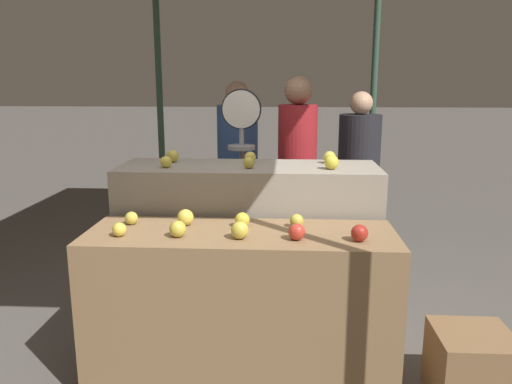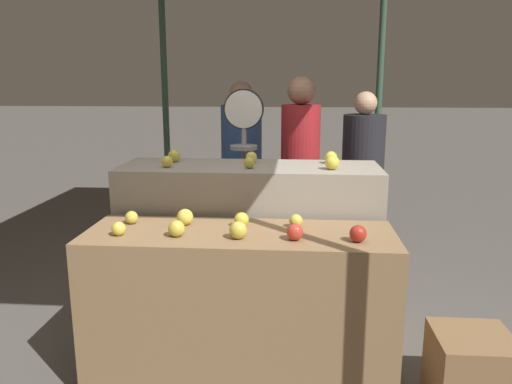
{
  "view_description": "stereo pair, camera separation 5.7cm",
  "coord_description": "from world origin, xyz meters",
  "views": [
    {
      "loc": [
        0.23,
        -2.5,
        1.63
      ],
      "look_at": [
        0.06,
        0.3,
        1.01
      ],
      "focal_mm": 35.0,
      "sensor_mm": 36.0,
      "label": 1
    },
    {
      "loc": [
        0.29,
        -2.49,
        1.63
      ],
      "look_at": [
        0.06,
        0.3,
        1.01
      ],
      "focal_mm": 35.0,
      "sensor_mm": 36.0,
      "label": 2
    }
  ],
  "objects": [
    {
      "name": "display_counter_back",
      "position": [
        0.0,
        0.6,
        0.55
      ],
      "size": [
        1.63,
        0.55,
        1.11
      ],
      "primitive_type": "cube",
      "color": "gray",
      "rests_on": "ground_plane"
    },
    {
      "name": "person_customer_right",
      "position": [
        0.89,
        2.01,
        0.88
      ],
      "size": [
        0.43,
        0.43,
        1.54
      ],
      "rotation": [
        0.0,
        0.0,
        3.0
      ],
      "color": "#2D2D38",
      "rests_on": "ground_plane"
    },
    {
      "name": "apple_front_2",
      "position": [
        0.01,
        -0.11,
        0.9
      ],
      "size": [
        0.09,
        0.09,
        0.09
      ],
      "primitive_type": "sphere",
      "color": "gold",
      "rests_on": "display_counter_front"
    },
    {
      "name": "apple_back_2",
      "position": [
        0.51,
        0.49,
        1.15
      ],
      "size": [
        0.09,
        0.09,
        0.09
      ],
      "primitive_type": "sphere",
      "color": "gold",
      "rests_on": "display_counter_back"
    },
    {
      "name": "apple_front_8",
      "position": [
        0.29,
        0.11,
        0.89
      ],
      "size": [
        0.07,
        0.07,
        0.07
      ],
      "primitive_type": "sphere",
      "color": "gold",
      "rests_on": "display_counter_front"
    },
    {
      "name": "apple_back_4",
      "position": [
        -0.0,
        0.71,
        1.14
      ],
      "size": [
        0.07,
        0.07,
        0.07
      ],
      "primitive_type": "sphere",
      "color": "yellow",
      "rests_on": "display_counter_back"
    },
    {
      "name": "person_vendor_at_scale",
      "position": [
        0.32,
        1.46,
        0.98
      ],
      "size": [
        0.32,
        0.32,
        1.67
      ],
      "rotation": [
        0.0,
        0.0,
        3.09
      ],
      "color": "#2D2D38",
      "rests_on": "ground_plane"
    },
    {
      "name": "display_counter_front",
      "position": [
        0.0,
        0.0,
        0.43
      ],
      "size": [
        1.63,
        0.55,
        0.86
      ],
      "primitive_type": "cube",
      "color": "olive",
      "rests_on": "ground_plane"
    },
    {
      "name": "person_customer_left",
      "position": [
        -0.21,
        2.07,
        0.93
      ],
      "size": [
        0.48,
        0.48,
        1.63
      ],
      "rotation": [
        0.0,
        0.0,
        2.79
      ],
      "color": "#2D2D38",
      "rests_on": "ground_plane"
    },
    {
      "name": "apple_front_5",
      "position": [
        -0.61,
        0.11,
        0.89
      ],
      "size": [
        0.07,
        0.07,
        0.07
      ],
      "primitive_type": "sphere",
      "color": "gold",
      "rests_on": "display_counter_front"
    },
    {
      "name": "apple_front_6",
      "position": [
        -0.31,
        0.11,
        0.9
      ],
      "size": [
        0.09,
        0.09,
        0.09
      ],
      "primitive_type": "sphere",
      "color": "yellow",
      "rests_on": "display_counter_front"
    },
    {
      "name": "wooden_crate_side",
      "position": [
        1.19,
        -0.14,
        0.19
      ],
      "size": [
        0.39,
        0.39,
        0.39
      ],
      "primitive_type": "cube",
      "color": "olive",
      "rests_on": "ground_plane"
    },
    {
      "name": "apple_front_4",
      "position": [
        0.6,
        -0.12,
        0.9
      ],
      "size": [
        0.09,
        0.09,
        0.09
      ],
      "primitive_type": "sphere",
      "color": "#AD281E",
      "rests_on": "display_counter_front"
    },
    {
      "name": "apple_front_3",
      "position": [
        0.29,
        -0.11,
        0.9
      ],
      "size": [
        0.08,
        0.08,
        0.08
      ],
      "primitive_type": "sphere",
      "color": "red",
      "rests_on": "display_counter_front"
    },
    {
      "name": "ground_plane",
      "position": [
        0.0,
        0.0,
        0.0
      ],
      "size": [
        60.0,
        60.0,
        0.0
      ],
      "primitive_type": "plane",
      "color": "#59544F"
    },
    {
      "name": "apple_back_0",
      "position": [
        -0.5,
        0.49,
        1.14
      ],
      "size": [
        0.07,
        0.07,
        0.07
      ],
      "primitive_type": "sphere",
      "color": "yellow",
      "rests_on": "display_counter_back"
    },
    {
      "name": "apple_back_5",
      "position": [
        0.51,
        0.72,
        1.15
      ],
      "size": [
        0.08,
        0.08,
        0.08
      ],
      "primitive_type": "sphere",
      "color": "gold",
      "rests_on": "display_counter_back"
    },
    {
      "name": "apple_front_0",
      "position": [
        -0.61,
        -0.11,
        0.89
      ],
      "size": [
        0.07,
        0.07,
        0.07
      ],
      "primitive_type": "sphere",
      "color": "yellow",
      "rests_on": "display_counter_front"
    },
    {
      "name": "apple_back_3",
      "position": [
        -0.51,
        0.7,
        1.15
      ],
      "size": [
        0.08,
        0.08,
        0.08
      ],
      "primitive_type": "sphere",
      "color": "gold",
      "rests_on": "display_counter_back"
    },
    {
      "name": "produce_scale",
      "position": [
        -0.09,
        1.14,
        1.15
      ],
      "size": [
        0.29,
        0.2,
        1.58
      ],
      "color": "#99999E",
      "rests_on": "ground_plane"
    },
    {
      "name": "apple_front_7",
      "position": [
        -0.0,
        0.1,
        0.9
      ],
      "size": [
        0.08,
        0.08,
        0.08
      ],
      "primitive_type": "sphere",
      "color": "gold",
      "rests_on": "display_counter_front"
    },
    {
      "name": "apple_back_1",
      "position": [
        0.01,
        0.5,
        1.14
      ],
      "size": [
        0.07,
        0.07,
        0.07
      ],
      "primitive_type": "sphere",
      "color": "gold",
      "rests_on": "display_counter_back"
    },
    {
      "name": "apple_front_1",
      "position": [
        -0.31,
        -0.1,
        0.9
      ],
      "size": [
        0.09,
        0.09,
        0.09
      ],
      "primitive_type": "sphere",
      "color": "gold",
      "rests_on": "display_counter_front"
    }
  ]
}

